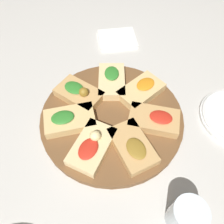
{
  "coord_description": "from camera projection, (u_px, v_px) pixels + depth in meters",
  "views": [
    {
      "loc": [
        0.0,
        0.35,
        0.52
      ],
      "look_at": [
        0.0,
        0.0,
        0.03
      ],
      "focal_mm": 35.0,
      "sensor_mm": 36.0,
      "label": 1
    }
  ],
  "objects": [
    {
      "name": "napkin_stack",
      "position": [
        117.0,
        39.0,
        0.83
      ],
      "size": [
        0.15,
        0.14,
        0.01
      ],
      "primitive_type": "cube",
      "rotation": [
        0.0,
        0.0,
        0.14
      ],
      "color": "white",
      "rests_on": "ground_plane"
    },
    {
      "name": "focaccia_slice_4",
      "position": [
        133.0,
        146.0,
        0.54
      ],
      "size": [
        0.13,
        0.15,
        0.04
      ],
      "color": "tan",
      "rests_on": "serving_board"
    },
    {
      "name": "focaccia_slice_1",
      "position": [
        79.0,
        93.0,
        0.63
      ],
      "size": [
        0.15,
        0.14,
        0.05
      ],
      "color": "tan",
      "rests_on": "serving_board"
    },
    {
      "name": "ground_plane",
      "position": [
        112.0,
        119.0,
        0.63
      ],
      "size": [
        3.0,
        3.0,
        0.0
      ],
      "primitive_type": "plane",
      "color": "beige"
    },
    {
      "name": "focaccia_slice_3",
      "position": [
        92.0,
        146.0,
        0.54
      ],
      "size": [
        0.13,
        0.15,
        0.05
      ],
      "color": "#E5C689",
      "rests_on": "serving_board"
    },
    {
      "name": "focaccia_slice_6",
      "position": [
        142.0,
        90.0,
        0.64
      ],
      "size": [
        0.15,
        0.15,
        0.04
      ],
      "color": "#DBB775",
      "rests_on": "serving_board"
    },
    {
      "name": "focaccia_slice_2",
      "position": [
        70.0,
        120.0,
        0.58
      ],
      "size": [
        0.15,
        0.11,
        0.04
      ],
      "color": "#DBB775",
      "rests_on": "serving_board"
    },
    {
      "name": "focaccia_slice_5",
      "position": [
        154.0,
        119.0,
        0.58
      ],
      "size": [
        0.15,
        0.11,
        0.04
      ],
      "color": "tan",
      "rests_on": "serving_board"
    },
    {
      "name": "serving_board",
      "position": [
        112.0,
        117.0,
        0.62
      ],
      "size": [
        0.4,
        0.4,
        0.02
      ],
      "primitive_type": "cylinder",
      "color": "brown",
      "rests_on": "ground_plane"
    },
    {
      "name": "focaccia_slice_0",
      "position": [
        112.0,
        81.0,
        0.67
      ],
      "size": [
        0.08,
        0.13,
        0.04
      ],
      "color": "#E5C689",
      "rests_on": "serving_board"
    },
    {
      "name": "water_glass",
      "position": [
        186.0,
        216.0,
        0.44
      ],
      "size": [
        0.07,
        0.07,
        0.09
      ],
      "primitive_type": "cylinder",
      "color": "silver",
      "rests_on": "ground_plane"
    }
  ]
}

